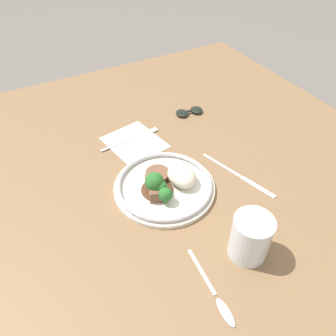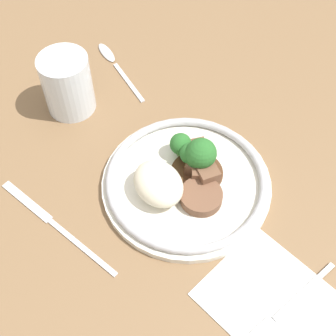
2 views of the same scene
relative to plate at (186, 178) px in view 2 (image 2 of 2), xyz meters
name	(u,v)px [view 2 (image 2 of 2)]	position (x,y,z in m)	size (l,w,h in m)	color
ground_plane	(189,215)	(-0.03, 0.01, -0.05)	(8.00, 8.00, 0.00)	#5B5651
dining_table	(190,209)	(-0.03, 0.01, -0.04)	(1.29, 1.28, 0.03)	brown
napkin	(271,302)	(-0.20, 0.01, -0.02)	(0.18, 0.16, 0.00)	white
plate	(186,178)	(0.00, 0.00, 0.00)	(0.24, 0.24, 0.07)	silver
juice_glass	(68,87)	(0.23, 0.06, 0.03)	(0.08, 0.08, 0.10)	yellow
fork	(275,319)	(-0.22, 0.02, -0.01)	(0.03, 0.18, 0.00)	silver
knife	(53,223)	(0.05, 0.19, -0.02)	(0.21, 0.07, 0.00)	silver
spoon	(112,60)	(0.29, -0.05, -0.02)	(0.17, 0.02, 0.01)	silver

